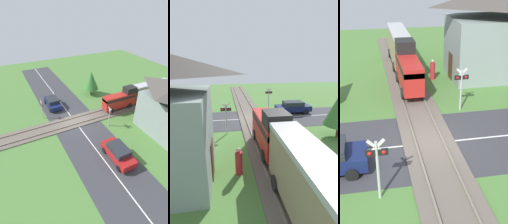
# 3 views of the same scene
# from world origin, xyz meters

# --- Properties ---
(ground_plane) EXTENTS (60.00, 60.00, 0.00)m
(ground_plane) POSITION_xyz_m (0.00, 0.00, 0.00)
(ground_plane) COLOR #4C7A38
(road_surface) EXTENTS (48.00, 6.40, 0.02)m
(road_surface) POSITION_xyz_m (0.00, 0.00, 0.01)
(road_surface) COLOR #38383D
(road_surface) RESTS_ON ground_plane
(track_bed) EXTENTS (2.80, 48.00, 0.24)m
(track_bed) POSITION_xyz_m (0.00, 0.00, 0.07)
(track_bed) COLOR #665B51
(track_bed) RESTS_ON ground_plane
(train) EXTENTS (1.58, 12.03, 3.18)m
(train) POSITION_xyz_m (0.00, 10.84, 1.86)
(train) COLOR red
(train) RESTS_ON track_bed
(crossing_signal_west_approach) EXTENTS (0.90, 0.18, 2.82)m
(crossing_signal_west_approach) POSITION_xyz_m (-2.80, -3.67, 1.82)
(crossing_signal_west_approach) COLOR #B7B7B7
(crossing_signal_west_approach) RESTS_ON ground_plane
(crossing_signal_east_approach) EXTENTS (0.90, 0.18, 2.82)m
(crossing_signal_east_approach) POSITION_xyz_m (2.80, 3.67, 1.82)
(crossing_signal_east_approach) COLOR #B7B7B7
(crossing_signal_east_approach) RESTS_ON ground_plane
(station_building) EXTENTS (8.00, 5.12, 7.12)m
(station_building) POSITION_xyz_m (7.39, 9.41, 3.48)
(station_building) COLOR gray
(station_building) RESTS_ON ground_plane
(pedestrian_by_station) EXTENTS (0.40, 0.40, 1.63)m
(pedestrian_by_station) POSITION_xyz_m (2.23, 9.49, 0.74)
(pedestrian_by_station) COLOR #B2282D
(pedestrian_by_station) RESTS_ON ground_plane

